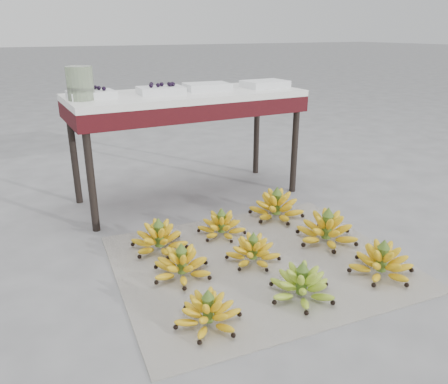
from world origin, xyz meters
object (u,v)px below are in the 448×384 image
vendor_table (187,105)px  glass_jar (80,83)px  bunch_front_center (302,285)px  tray_right (207,87)px  bunch_back_right (276,207)px  bunch_mid_right (327,230)px  tray_left (161,90)px  tray_far_left (91,94)px  bunch_front_right (382,262)px  bunch_back_center (222,226)px  bunch_mid_center (253,251)px  bunch_back_left (159,239)px  bunch_front_left (208,313)px  tray_far_right (265,84)px  newspaper_mat (258,262)px  bunch_mid_left (182,265)px

vendor_table → glass_jar: (-0.60, -0.03, 0.16)m
bunch_front_center → tray_right: (0.21, 1.25, 0.62)m
bunch_front_center → bunch_back_right: 0.79m
bunch_mid_right → tray_left: bearing=129.4°
tray_far_left → tray_left: size_ratio=0.91×
tray_left → tray_right: 0.30m
bunch_front_right → tray_right: 1.43m
tray_left → bunch_mid_right: bearing=-60.8°
bunch_back_center → tray_left: tray_left is taller
bunch_mid_center → tray_left: bearing=73.7°
tray_far_left → tray_right: size_ratio=0.87×
vendor_table → bunch_back_left: bearing=-125.1°
vendor_table → tray_right: tray_right is taller
bunch_front_left → bunch_back_right: bearing=56.7°
bunch_front_right → tray_left: size_ratio=1.19×
bunch_front_right → glass_jar: (-0.94, 1.23, 0.68)m
vendor_table → tray_left: tray_left is taller
bunch_front_left → bunch_front_center: (0.40, -0.02, 0.00)m
bunch_front_center → bunch_back_center: 0.64m
bunch_mid_center → tray_left: tray_left is taller
bunch_front_center → tray_left: tray_left is taller
bunch_mid_center → tray_far_right: size_ratio=1.14×
bunch_mid_center → newspaper_mat: bearing=-52.9°
bunch_front_right → bunch_mid_right: bunch_mid_right is taller
bunch_mid_center → bunch_back_left: (-0.33, 0.31, 0.01)m
bunch_front_right → glass_jar: bearing=117.1°
bunch_back_right → tray_right: (-0.15, 0.55, 0.61)m
bunch_mid_right → glass_jar: glass_jar is taller
tray_far_left → tray_right: (0.68, 0.00, -0.00)m
bunch_mid_right → bunch_back_center: (-0.42, 0.31, -0.01)m
bunch_mid_left → vendor_table: (0.42, 0.87, 0.52)m
newspaper_mat → bunch_front_right: (0.41, -0.34, 0.06)m
bunch_front_left → bunch_back_center: (0.38, 0.63, 0.00)m
tray_far_left → tray_right: bearing=0.1°
bunch_mid_center → vendor_table: size_ratio=0.23×
bunch_front_left → bunch_back_right: size_ratio=0.82×
bunch_front_right → bunch_back_center: bearing=112.1°
bunch_front_left → bunch_back_center: bearing=73.4°
bunch_mid_center → tray_far_right: tray_far_right is taller
tray_left → newspaper_mat: bearing=-84.0°
bunch_front_right → bunch_mid_center: (-0.43, 0.35, -0.01)m
bunch_front_center → bunch_back_left: bearing=135.2°
vendor_table → tray_far_left: size_ratio=5.65×
newspaper_mat → tray_far_right: 1.26m
bunch_front_right → glass_jar: size_ratio=1.88×
bunch_back_left → tray_far_left: 0.87m
bunch_mid_left → tray_far_right: (0.94, 0.84, 0.62)m
bunch_mid_center → glass_jar: glass_jar is taller
newspaper_mat → vendor_table: 1.09m
bunch_mid_right → bunch_back_left: size_ratio=1.02×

